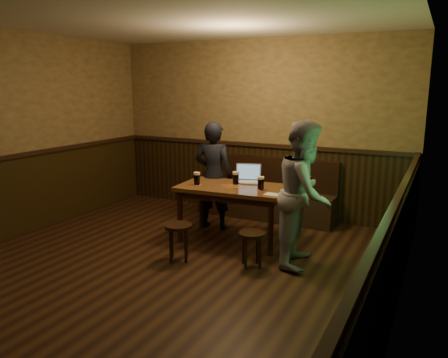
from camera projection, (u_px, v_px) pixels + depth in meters
room at (156, 168)px, 4.71m from camera, size 5.04×6.04×2.84m
bench at (266, 198)px, 6.96m from camera, size 2.20×0.50×0.95m
pub_table at (233, 193)px, 5.82m from camera, size 1.48×0.91×0.77m
stool_left at (178, 232)px, 5.22m from camera, size 0.41×0.41×0.45m
stool_right at (252, 239)px, 5.04m from camera, size 0.36×0.36×0.41m
pint_left at (197, 179)px, 5.84m from camera, size 0.11×0.11×0.18m
pint_mid at (236, 178)px, 5.86m from camera, size 0.11×0.11×0.18m
pint_right at (261, 183)px, 5.57m from camera, size 0.11×0.11×0.17m
laptop at (248, 178)px, 6.02m from camera, size 0.42×0.37×0.25m
menu at (274, 195)px, 5.34m from camera, size 0.23×0.16×0.00m
person_suit at (214, 176)px, 6.35m from camera, size 0.62×0.45×1.57m
person_grey at (305, 194)px, 5.04m from camera, size 0.72×0.89×1.69m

